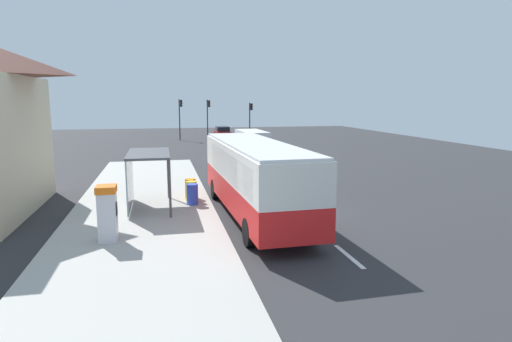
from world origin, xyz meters
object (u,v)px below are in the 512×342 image
object	(u,v)px
white_van	(252,142)
traffic_light_far_side	(180,113)
ticket_machine	(107,213)
traffic_light_near_side	(250,115)
recycling_bin_yellow	(191,191)
traffic_light_median	(208,113)
bus	(254,175)
bus_shelter	(142,166)
sedan_near	(222,132)
recycling_bin_blue	(192,194)
recycling_bin_orange	(190,188)

from	to	relation	value
white_van	traffic_light_far_side	distance (m)	18.52
ticket_machine	traffic_light_near_side	bearing A→B (deg)	71.66
recycling_bin_yellow	traffic_light_median	world-z (taller)	traffic_light_median
bus	recycling_bin_yellow	bearing A→B (deg)	131.34
traffic_light_far_side	bus_shelter	bearing A→B (deg)	-95.37
bus	sedan_near	bearing A→B (deg)	84.10
bus_shelter	ticket_machine	bearing A→B (deg)	-102.43
white_van	traffic_light_near_side	size ratio (longest dim) A/B	1.15
recycling_bin_yellow	bus_shelter	xyz separation A→B (m)	(-2.21, -0.95, 1.44)
sedan_near	bus_shelter	xyz separation A→B (m)	(-8.71, -36.93, 1.31)
recycling_bin_yellow	traffic_light_median	xyz separation A→B (m)	(4.60, 35.08, 2.63)
recycling_bin_blue	traffic_light_median	distance (m)	36.17
recycling_bin_yellow	bus_shelter	bearing A→B (deg)	-156.73
sedan_near	ticket_machine	xyz separation A→B (m)	(-9.72, -41.48, 0.38)
recycling_bin_orange	traffic_light_far_side	size ratio (longest dim) A/B	0.19
recycling_bin_blue	traffic_light_near_side	size ratio (longest dim) A/B	0.21
bus	traffic_light_near_side	distance (m)	37.04
bus	traffic_light_far_side	distance (m)	37.17
white_van	ticket_machine	world-z (taller)	white_van
recycling_bin_orange	traffic_light_far_side	world-z (taller)	traffic_light_far_side
traffic_light_median	bus	bearing A→B (deg)	-93.19
sedan_near	bus_shelter	size ratio (longest dim) A/B	1.10
traffic_light_near_side	recycling_bin_blue	bearing A→B (deg)	-105.85
white_van	traffic_light_median	distance (m)	18.63
bus	recycling_bin_yellow	xyz separation A→B (m)	(-2.49, 2.83, -1.19)
sedan_near	ticket_machine	distance (m)	42.61
bus	recycling_bin_yellow	world-z (taller)	bus
white_van	bus_shelter	distance (m)	19.61
recycling_bin_orange	bus_shelter	bearing A→B (deg)	-143.26
traffic_light_near_side	bus_shelter	bearing A→B (deg)	-109.09
bus	white_van	size ratio (longest dim) A/B	2.11
white_van	ticket_machine	xyz separation A→B (m)	(-9.62, -22.15, -0.17)
ticket_machine	recycling_bin_yellow	world-z (taller)	ticket_machine
recycling_bin_yellow	bus	bearing A→B (deg)	-48.66
bus_shelter	recycling_bin_blue	bearing A→B (deg)	6.48
recycling_bin_orange	traffic_light_far_side	distance (m)	33.71
sedan_near	recycling_bin_orange	distance (m)	35.87
recycling_bin_blue	white_van	bearing A→B (deg)	69.75
sedan_near	recycling_bin_blue	xyz separation A→B (m)	(-6.50, -36.68, -0.14)
recycling_bin_yellow	traffic_light_far_side	world-z (taller)	traffic_light_far_side
ticket_machine	recycling_bin_orange	bearing A→B (deg)	62.60
white_van	traffic_light_far_side	xyz separation A→B (m)	(-5.30, 17.64, 1.98)
bus	recycling_bin_orange	bearing A→B (deg)	125.19
sedan_near	traffic_light_median	bearing A→B (deg)	-154.75
ticket_machine	traffic_light_median	xyz separation A→B (m)	(7.82, 40.59, 2.11)
ticket_machine	bus_shelter	world-z (taller)	bus_shelter
sedan_near	recycling_bin_orange	xyz separation A→B (m)	(-6.50, -35.28, -0.14)
recycling_bin_blue	traffic_light_far_side	size ratio (longest dim) A/B	0.19
white_van	bus	bearing A→B (deg)	-101.36
white_van	recycling_bin_blue	size ratio (longest dim) A/B	5.53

